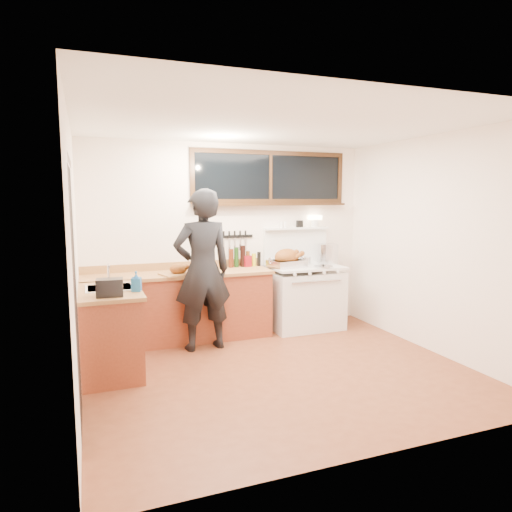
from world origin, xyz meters
name	(u,v)px	position (x,y,z in m)	size (l,w,h in m)	color
ground_plane	(279,372)	(0.00, 0.00, -0.01)	(4.00, 3.50, 0.02)	brown
room_shell	(280,218)	(0.00, 0.00, 1.65)	(4.10, 3.60, 2.65)	white
counter_back	(179,306)	(-0.80, 1.45, 0.45)	(2.44, 0.64, 1.00)	maroon
counter_left	(110,331)	(-1.70, 0.62, 0.45)	(0.64, 1.09, 0.90)	maroon
sink_unit	(110,293)	(-1.68, 0.70, 0.85)	(0.50, 0.45, 0.37)	white
vintage_stove	(304,296)	(1.00, 1.41, 0.47)	(1.02, 0.74, 1.60)	white
back_window	(271,183)	(0.60, 1.72, 2.06)	(2.32, 0.13, 0.77)	black
left_doorway	(76,297)	(-1.99, -0.55, 1.09)	(0.02, 1.04, 2.17)	black
knife_strip	(236,237)	(0.08, 1.73, 1.31)	(0.46, 0.03, 0.28)	black
man	(203,270)	(-0.58, 1.02, 0.98)	(0.75, 0.52, 1.97)	black
soap_bottle	(136,281)	(-1.43, 0.43, 1.00)	(0.12, 0.12, 0.21)	#236AB0
toaster	(110,288)	(-1.70, 0.27, 0.99)	(0.27, 0.20, 0.17)	black
cutting_board	(179,270)	(-0.82, 1.29, 0.95)	(0.50, 0.43, 0.14)	#A37240
roast_turkey	(287,260)	(0.72, 1.39, 1.00)	(0.53, 0.44, 0.26)	silver
stockpot	(328,254)	(1.43, 1.52, 1.04)	(0.39, 0.39, 0.29)	silver
saucepan	(306,261)	(1.08, 1.54, 0.95)	(0.15, 0.27, 0.11)	silver
pot_lid	(323,267)	(1.17, 1.18, 0.91)	(0.27, 0.27, 0.04)	silver
coffee_tin	(247,261)	(0.21, 1.62, 0.98)	(0.12, 0.11, 0.16)	maroon
pitcher	(212,264)	(-0.32, 1.54, 0.98)	(0.09, 0.09, 0.16)	white
bottle_cluster	(242,258)	(0.14, 1.63, 1.03)	(0.48, 0.07, 0.30)	black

